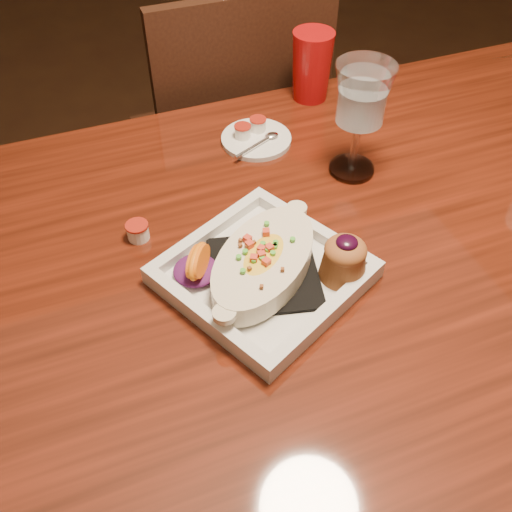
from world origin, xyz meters
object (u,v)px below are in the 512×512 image
object	(u,v)px
plate	(271,266)
goblet	(362,101)
chair_far	(230,144)
saucer	(255,137)
table	(350,276)
red_tumbler	(312,66)

from	to	relation	value
plate	goblet	world-z (taller)	goblet
chair_far	saucer	size ratio (longest dim) A/B	7.12
chair_far	goblet	distance (m)	0.62
chair_far	saucer	world-z (taller)	chair_far
chair_far	plate	bearing A→B (deg)	76.41
plate	goblet	distance (m)	0.31
table	red_tumbler	xyz separation A→B (m)	(0.10, 0.40, 0.17)
chair_far	plate	distance (m)	0.74
table	red_tumbler	distance (m)	0.44
chair_far	plate	xyz separation A→B (m)	(-0.16, -0.67, 0.27)
table	saucer	distance (m)	0.32
table	red_tumbler	size ratio (longest dim) A/B	10.99
goblet	red_tumbler	size ratio (longest dim) A/B	1.46
goblet	saucer	xyz separation A→B (m)	(-0.13, 0.14, -0.13)
red_tumbler	table	bearing A→B (deg)	-104.13
goblet	saucer	distance (m)	0.23
plate	goblet	bearing A→B (deg)	13.23
chair_far	goblet	world-z (taller)	goblet
table	chair_far	world-z (taller)	chair_far
table	goblet	size ratio (longest dim) A/B	7.52
table	red_tumbler	bearing A→B (deg)	75.87
red_tumbler	chair_far	bearing A→B (deg)	113.68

